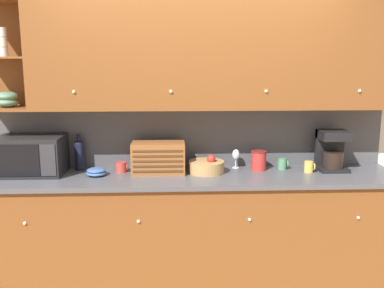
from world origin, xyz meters
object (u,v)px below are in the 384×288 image
at_px(microwave, 31,155).
at_px(mug, 309,167).
at_px(mug_patterned_third, 121,167).
at_px(mug_blue_second, 283,164).
at_px(bread_box, 158,158).
at_px(storage_canister, 259,160).
at_px(wine_bottle, 79,153).
at_px(coffee_maker, 332,150).
at_px(wine_glass, 236,155).
at_px(fruit_basket, 207,166).
at_px(bowl_stack_on_counter, 96,172).

xyz_separation_m(microwave, mug, (2.39, -0.05, -0.11)).
relative_size(mug_patterned_third, mug_blue_second, 1.10).
height_order(bread_box, storage_canister, bread_box).
relative_size(mug_blue_second, mug, 1.00).
xyz_separation_m(mug_patterned_third, bread_box, (0.32, -0.04, 0.09)).
relative_size(wine_bottle, coffee_maker, 0.91).
height_order(storage_canister, mug_blue_second, storage_canister).
relative_size(bread_box, coffee_maker, 1.27).
bearing_deg(wine_glass, wine_bottle, 179.77).
bearing_deg(coffee_maker, wine_glass, 172.71).
height_order(bread_box, mug, bread_box).
xyz_separation_m(microwave, mug_blue_second, (2.18, 0.07, -0.11)).
height_order(fruit_basket, wine_glass, wine_glass).
bearing_deg(mug, bowl_stack_on_counter, -178.99).
bearing_deg(bread_box, coffee_maker, 1.39).
distance_m(microwave, coffee_maker, 2.61).
relative_size(mug_patterned_third, storage_canister, 0.63).
bearing_deg(mug, mug_patterned_third, 177.19).
bearing_deg(wine_glass, coffee_maker, -7.29).
bearing_deg(microwave, mug, -1.27).
xyz_separation_m(wine_bottle, storage_canister, (1.58, -0.09, -0.06)).
relative_size(wine_bottle, mug, 3.33).
bearing_deg(coffee_maker, mug_patterned_third, 179.84).
distance_m(bread_box, mug_blue_second, 1.11).
height_order(fruit_basket, coffee_maker, coffee_maker).
xyz_separation_m(bread_box, mug, (1.30, -0.04, -0.09)).
bearing_deg(mug_blue_second, mug, -30.40).
bearing_deg(fruit_basket, bread_box, 178.79).
distance_m(bowl_stack_on_counter, fruit_basket, 0.94).
distance_m(fruit_basket, mug_blue_second, 0.69).
xyz_separation_m(wine_glass, coffee_maker, (0.84, -0.11, 0.06)).
height_order(bread_box, coffee_maker, coffee_maker).
xyz_separation_m(fruit_basket, mug_blue_second, (0.69, 0.09, -0.01)).
bearing_deg(bowl_stack_on_counter, fruit_basket, 3.76).
bearing_deg(mug_blue_second, bread_box, -175.82).
height_order(microwave, mug, microwave).
bearing_deg(bread_box, microwave, 179.20).
bearing_deg(bowl_stack_on_counter, storage_canister, 5.35).
height_order(microwave, mug_patterned_third, microwave).
relative_size(mug_patterned_third, fruit_basket, 0.35).
relative_size(mug_patterned_third, bread_box, 0.24).
bearing_deg(wine_bottle, mug, -5.33).
bearing_deg(storage_canister, fruit_basket, -171.49).
relative_size(microwave, storage_canister, 3.24).
distance_m(microwave, storage_canister, 1.97).
relative_size(wine_bottle, mug_patterned_third, 3.02).
xyz_separation_m(microwave, coffee_maker, (2.61, 0.02, 0.02)).
relative_size(microwave, bowl_stack_on_counter, 3.25).
distance_m(mug_patterned_third, storage_canister, 1.20).
distance_m(microwave, bread_box, 1.08).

